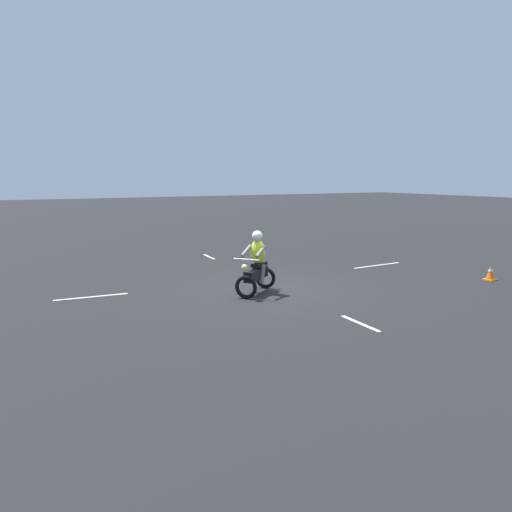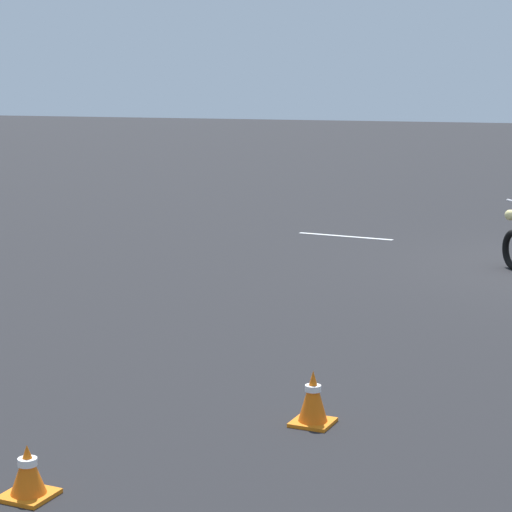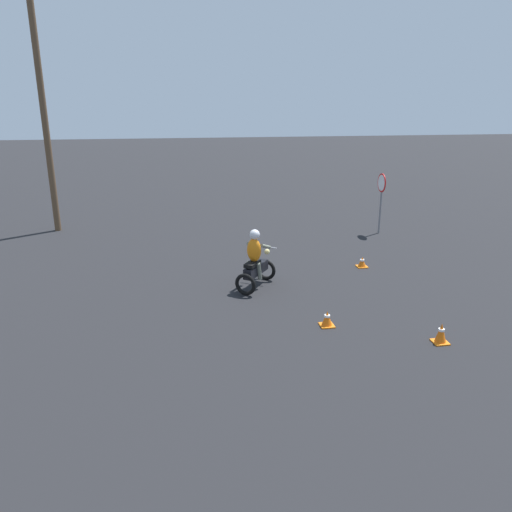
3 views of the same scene
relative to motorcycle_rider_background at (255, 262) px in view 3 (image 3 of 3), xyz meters
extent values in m
torus|color=black|center=(0.56, -0.39, -0.43)|extent=(0.42, 0.55, 0.60)
torus|color=black|center=(-0.50, 0.35, -0.43)|extent=(0.42, 0.55, 0.60)
cube|color=black|center=(0.03, -0.02, -0.21)|extent=(1.04, 0.83, 0.28)
cube|color=black|center=(-0.15, 0.11, 0.01)|extent=(0.61, 0.53, 0.10)
cylinder|color=silver|center=(0.52, -0.36, 0.27)|extent=(0.43, 0.60, 0.04)
sphere|color=#F2E08C|center=(0.63, -0.44, 0.09)|extent=(0.22, 0.22, 0.16)
ellipsoid|color=orange|center=(-0.07, 0.05, 0.37)|extent=(0.46, 0.49, 0.64)
cylinder|color=slate|center=(0.06, -0.29, 0.42)|extent=(0.50, 0.39, 0.27)
cylinder|color=slate|center=(0.29, 0.04, 0.42)|extent=(0.50, 0.39, 0.27)
cylinder|color=slate|center=(-0.13, -0.08, -0.21)|extent=(0.27, 0.24, 0.51)
cylinder|color=slate|center=(0.03, 0.15, -0.21)|extent=(0.27, 0.24, 0.51)
sphere|color=silver|center=(-0.04, 0.03, 0.79)|extent=(0.39, 0.39, 0.28)
cylinder|color=slate|center=(4.96, -5.63, 0.37)|extent=(0.07, 0.07, 2.20)
cylinder|color=red|center=(4.96, -5.61, 1.22)|extent=(0.70, 0.03, 0.70)
cylinder|color=white|center=(4.96, -5.59, 1.22)|extent=(0.60, 0.01, 0.60)
cube|color=orange|center=(1.19, -3.53, -0.71)|extent=(0.32, 0.32, 0.03)
cone|color=orange|center=(1.19, -3.53, -0.55)|extent=(0.24, 0.24, 0.30)
cylinder|color=white|center=(1.19, -3.53, -0.50)|extent=(0.13, 0.13, 0.05)
cube|color=orange|center=(-3.85, -3.36, -0.71)|extent=(0.32, 0.32, 0.03)
cone|color=orange|center=(-3.85, -3.36, -0.49)|extent=(0.24, 0.24, 0.42)
cylinder|color=white|center=(-3.85, -3.36, -0.42)|extent=(0.13, 0.13, 0.05)
cube|color=orange|center=(-2.66, -1.22, -0.71)|extent=(0.32, 0.32, 0.03)
cone|color=orange|center=(-2.66, -1.22, -0.53)|extent=(0.24, 0.24, 0.34)
cylinder|color=white|center=(-2.66, -1.22, -0.48)|extent=(0.13, 0.13, 0.05)
cylinder|color=brown|center=(7.42, 6.69, 3.51)|extent=(0.24, 0.24, 8.48)
camera|label=1|loc=(1.69, -0.18, 2.35)|focal=35.00mm
camera|label=2|loc=(-6.64, 3.84, 1.97)|focal=70.00mm
camera|label=3|loc=(-12.66, 2.06, 4.25)|focal=35.00mm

